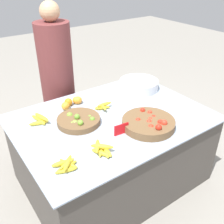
# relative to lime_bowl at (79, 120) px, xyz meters

# --- Properties ---
(ground_plane) EXTENTS (12.00, 12.00, 0.00)m
(ground_plane) POSITION_rel_lime_bowl_xyz_m (0.28, -0.08, -0.72)
(ground_plane) COLOR gray
(market_table) EXTENTS (1.60, 1.17, 0.69)m
(market_table) POSITION_rel_lime_bowl_xyz_m (0.28, -0.08, -0.37)
(market_table) COLOR #4C4742
(market_table) RESTS_ON ground_plane
(lime_bowl) EXTENTS (0.35, 0.35, 0.09)m
(lime_bowl) POSITION_rel_lime_bowl_xyz_m (0.00, 0.00, 0.00)
(lime_bowl) COLOR brown
(lime_bowl) RESTS_ON market_table
(tomato_basket) EXTENTS (0.42, 0.42, 0.10)m
(tomato_basket) POSITION_rel_lime_bowl_xyz_m (0.43, -0.37, 0.01)
(tomato_basket) COLOR brown
(tomato_basket) RESTS_ON market_table
(orange_pile) EXTENTS (0.22, 0.12, 0.07)m
(orange_pile) POSITION_rel_lime_bowl_xyz_m (0.09, 0.29, 0.01)
(orange_pile) COLOR orange
(orange_pile) RESTS_ON market_table
(metal_bowl) EXTENTS (0.39, 0.39, 0.09)m
(metal_bowl) POSITION_rel_lime_bowl_xyz_m (0.82, 0.22, 0.02)
(metal_bowl) COLOR silver
(metal_bowl) RESTS_ON market_table
(price_sign) EXTENTS (0.12, 0.02, 0.09)m
(price_sign) POSITION_rel_lime_bowl_xyz_m (0.19, -0.32, 0.02)
(price_sign) COLOR red
(price_sign) RESTS_ON market_table
(banana_bunch_front_right) EXTENTS (0.16, 0.20, 0.06)m
(banana_bunch_front_right) POSITION_rel_lime_bowl_xyz_m (-0.25, 0.19, 0.00)
(banana_bunch_front_right) COLOR yellow
(banana_bunch_front_right) RESTS_ON market_table
(banana_bunch_front_center) EXTENTS (0.15, 0.21, 0.06)m
(banana_bunch_front_center) POSITION_rel_lime_bowl_xyz_m (-0.05, -0.42, -0.00)
(banana_bunch_front_center) COLOR yellow
(banana_bunch_front_center) RESTS_ON market_table
(banana_bunch_front_left) EXTENTS (0.16, 0.15, 0.06)m
(banana_bunch_front_left) POSITION_rel_lime_bowl_xyz_m (0.29, 0.08, -0.00)
(banana_bunch_front_left) COLOR yellow
(banana_bunch_front_left) RESTS_ON market_table
(banana_bunch_middle_right) EXTENTS (0.17, 0.16, 0.06)m
(banana_bunch_middle_right) POSITION_rel_lime_bowl_xyz_m (-0.32, -0.41, -0.01)
(banana_bunch_middle_right) COLOR yellow
(banana_bunch_middle_right) RESTS_ON market_table
(vendor_person) EXTENTS (0.35, 0.35, 1.52)m
(vendor_person) POSITION_rel_lime_bowl_xyz_m (0.19, 0.80, -0.02)
(vendor_person) COLOR brown
(vendor_person) RESTS_ON ground_plane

